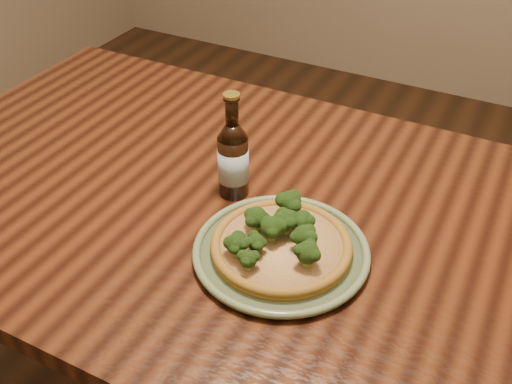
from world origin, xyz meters
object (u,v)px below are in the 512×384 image
at_px(table, 262,243).
at_px(beer_bottle, 233,159).
at_px(plate, 281,251).
at_px(pizza, 281,243).

relative_size(table, beer_bottle, 7.35).
bearing_deg(plate, beer_bottle, 142.67).
height_order(plate, beer_bottle, beer_bottle).
distance_m(table, plate, 0.17).
bearing_deg(table, beer_bottle, 166.82).
height_order(pizza, beer_bottle, beer_bottle).
bearing_deg(beer_bottle, table, -15.22).
height_order(table, plate, plate).
distance_m(pizza, beer_bottle, 0.21).
bearing_deg(pizza, table, 130.16).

